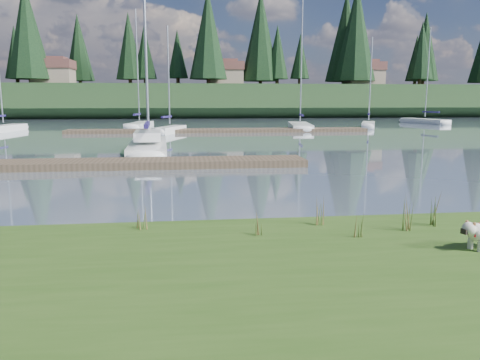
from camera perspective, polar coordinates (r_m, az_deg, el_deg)
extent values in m
plane|color=slate|center=(40.90, -5.29, 5.79)|extent=(200.00, 200.00, 0.00)
cube|color=#314E19|center=(5.56, 5.71, -18.13)|extent=(60.00, 9.00, 0.35)
cube|color=#1B3218|center=(83.80, -6.16, 9.47)|extent=(200.00, 20.00, 5.00)
cylinder|color=silver|center=(8.53, 27.24, -7.18)|extent=(0.09, 0.09, 0.19)
cylinder|color=silver|center=(8.65, 26.28, -6.90)|extent=(0.09, 0.09, 0.19)
ellipsoid|color=silver|center=(8.38, 26.13, -5.33)|extent=(0.27, 0.28, 0.21)
cube|color=black|center=(8.32, 25.69, -5.67)|extent=(0.09, 0.12, 0.08)
cube|color=white|center=(25.44, -11.08, 3.79)|extent=(2.23, 8.31, 0.70)
ellipsoid|color=white|center=(29.53, -10.86, 4.59)|extent=(1.89, 2.32, 0.70)
cylinder|color=silver|center=(26.41, -11.54, 18.83)|extent=(0.14, 0.14, 12.48)
cube|color=#1F1750|center=(24.12, -11.27, 6.64)|extent=(0.36, 3.75, 0.20)
cube|color=white|center=(24.91, -11.17, 5.35)|extent=(1.44, 3.05, 0.45)
cube|color=#4C3D2C|center=(20.17, -15.03, 1.93)|extent=(16.00, 2.00, 0.30)
cube|color=#4C3D2C|center=(40.99, -2.49, 6.04)|extent=(26.00, 2.20, 0.30)
cube|color=white|center=(46.88, -26.84, 5.56)|extent=(2.29, 6.18, 0.70)
ellipsoid|color=white|center=(49.55, -25.17, 5.85)|extent=(1.56, 1.83, 0.70)
cube|color=white|center=(48.28, -12.14, 6.47)|extent=(2.41, 6.97, 0.70)
ellipsoid|color=white|center=(51.61, -11.32, 6.70)|extent=(1.72, 2.04, 0.70)
cylinder|color=silver|center=(48.33, -12.40, 13.49)|extent=(0.12, 0.12, 10.67)
cube|color=#1F1750|center=(47.32, -12.44, 7.83)|extent=(0.55, 2.72, 0.20)
cube|color=white|center=(40.31, -8.54, 5.98)|extent=(2.82, 5.17, 0.70)
ellipsoid|color=white|center=(42.68, -7.28, 6.21)|extent=(1.51, 1.68, 0.70)
cylinder|color=silver|center=(40.29, -8.70, 12.49)|extent=(0.12, 0.12, 7.99)
cube|color=#1F1750|center=(39.62, -8.95, 7.62)|extent=(0.88, 1.97, 0.20)
cube|color=white|center=(45.43, 7.33, 6.42)|extent=(3.10, 8.22, 0.70)
ellipsoid|color=white|center=(49.42, 6.94, 6.69)|extent=(2.08, 2.44, 0.70)
cylinder|color=silver|center=(45.55, 7.51, 14.93)|extent=(0.12, 0.12, 12.34)
cube|color=#1F1750|center=(44.29, 7.48, 7.86)|extent=(0.71, 3.18, 0.20)
cube|color=white|center=(49.54, 15.38, 6.42)|extent=(3.16, 5.30, 0.70)
ellipsoid|color=white|center=(52.17, 15.44, 6.57)|extent=(1.62, 1.77, 0.70)
cylinder|color=silver|center=(49.52, 15.63, 11.77)|extent=(0.12, 0.12, 8.10)
cube|color=#1F1750|center=(48.78, 15.43, 7.76)|extent=(1.00, 2.00, 0.20)
cube|color=white|center=(60.50, 21.58, 6.62)|extent=(3.00, 7.09, 0.70)
ellipsoid|color=white|center=(63.17, 19.54, 6.85)|extent=(1.87, 2.16, 0.70)
cylinder|color=silver|center=(60.53, 21.93, 12.05)|extent=(0.12, 0.12, 10.32)
cube|color=#1F1750|center=(59.75, 22.24, 7.69)|extent=(0.78, 2.73, 0.20)
cone|color=#475B23|center=(8.49, 1.58, -5.24)|extent=(0.03, 0.03, 0.45)
cone|color=brown|center=(8.45, 2.39, -5.63)|extent=(0.03, 0.03, 0.36)
cone|color=#475B23|center=(8.52, 1.95, -5.03)|extent=(0.03, 0.03, 0.49)
cone|color=brown|center=(8.50, 2.54, -5.70)|extent=(0.03, 0.03, 0.31)
cone|color=#475B23|center=(8.42, 1.79, -5.53)|extent=(0.03, 0.03, 0.40)
cone|color=#475B23|center=(9.25, 9.63, -3.94)|extent=(0.03, 0.03, 0.51)
cone|color=brown|center=(9.23, 10.40, -4.32)|extent=(0.03, 0.03, 0.40)
cone|color=#475B23|center=(9.29, 9.94, -3.73)|extent=(0.03, 0.03, 0.56)
cone|color=brown|center=(9.28, 10.50, -4.40)|extent=(0.03, 0.03, 0.35)
cone|color=#475B23|center=(9.19, 9.89, -4.20)|extent=(0.03, 0.03, 0.46)
cone|color=#475B23|center=(9.31, 19.24, -3.64)|extent=(0.03, 0.03, 0.71)
cone|color=brown|center=(9.31, 20.02, -4.13)|extent=(0.03, 0.03, 0.57)
cone|color=#475B23|center=(9.35, 19.51, -3.37)|extent=(0.03, 0.03, 0.78)
cone|color=brown|center=(9.37, 20.06, -4.27)|extent=(0.03, 0.03, 0.49)
cone|color=#475B23|center=(9.25, 19.56, -3.96)|extent=(0.03, 0.03, 0.64)
cone|color=#475B23|center=(9.07, -12.20, -4.35)|extent=(0.03, 0.03, 0.49)
cone|color=brown|center=(9.01, -11.53, -4.75)|extent=(0.03, 0.03, 0.39)
cone|color=#475B23|center=(9.09, -11.81, -4.15)|extent=(0.03, 0.03, 0.54)
cone|color=brown|center=(9.05, -11.31, -4.83)|extent=(0.03, 0.03, 0.34)
cone|color=#475B23|center=(9.00, -12.11, -4.62)|extent=(0.03, 0.03, 0.44)
cone|color=#475B23|center=(8.65, 13.61, -5.23)|extent=(0.03, 0.03, 0.45)
cone|color=brown|center=(8.64, 14.44, -5.60)|extent=(0.03, 0.03, 0.36)
cone|color=#475B23|center=(8.69, 13.92, -5.02)|extent=(0.03, 0.03, 0.50)
cone|color=brown|center=(8.69, 14.53, -5.66)|extent=(0.03, 0.03, 0.32)
cone|color=#475B23|center=(8.59, 13.91, -5.50)|extent=(0.03, 0.03, 0.41)
cone|color=#475B23|center=(9.83, 22.40, -3.35)|extent=(0.03, 0.03, 0.64)
cone|color=brown|center=(9.83, 23.13, -3.77)|extent=(0.03, 0.03, 0.51)
cone|color=#475B23|center=(9.87, 22.63, -3.11)|extent=(0.03, 0.03, 0.70)
cone|color=brown|center=(9.89, 23.16, -3.89)|extent=(0.03, 0.03, 0.45)
cone|color=#475B23|center=(9.77, 22.72, -3.62)|extent=(0.03, 0.03, 0.58)
cube|color=#33281C|center=(9.64, 0.01, -6.52)|extent=(60.00, 0.50, 0.14)
cylinder|color=#382619|center=(82.39, -24.16, 11.06)|extent=(0.60, 0.60, 1.80)
cone|color=black|center=(83.04, -24.54, 16.33)|extent=(6.60, 6.60, 15.00)
cylinder|color=#382619|center=(83.33, -13.23, 11.61)|extent=(0.60, 0.60, 1.80)
cone|color=black|center=(83.75, -13.39, 15.61)|extent=(4.84, 4.84, 11.00)
cylinder|color=#382619|center=(76.96, -3.85, 12.02)|extent=(0.60, 0.60, 1.80)
cone|color=black|center=(77.59, -3.91, 17.34)|extent=(6.16, 6.16, 14.00)
cylinder|color=#382619|center=(82.44, 4.54, 11.86)|extent=(0.60, 0.60, 1.80)
cone|color=black|center=(82.77, 4.59, 15.28)|extent=(3.96, 3.96, 9.00)
cylinder|color=#382619|center=(84.05, 13.72, 11.58)|extent=(0.60, 0.60, 1.80)
cone|color=black|center=(84.74, 13.95, 17.05)|extent=(7.04, 7.04, 16.00)
cylinder|color=#382619|center=(92.51, 21.36, 11.00)|extent=(0.60, 0.60, 1.80)
cone|color=black|center=(92.93, 21.61, 14.88)|extent=(5.28, 5.28, 12.00)
cube|color=gray|center=(83.53, -21.77, 11.53)|extent=(6.00, 5.00, 2.80)
cube|color=brown|center=(83.65, -21.86, 12.96)|extent=(6.30, 5.30, 1.40)
cube|color=brown|center=(83.70, -21.90, 13.51)|extent=(4.20, 3.60, 0.70)
cube|color=gray|center=(82.18, -1.90, 12.24)|extent=(6.00, 5.00, 2.80)
cube|color=brown|center=(82.30, -1.91, 13.70)|extent=(6.30, 5.30, 1.40)
cube|color=brown|center=(82.36, -1.92, 14.26)|extent=(4.20, 3.60, 0.70)
cube|color=gray|center=(85.71, 14.78, 11.83)|extent=(6.00, 5.00, 2.80)
cube|color=brown|center=(85.83, 14.84, 13.23)|extent=(6.30, 5.30, 1.40)
cube|color=brown|center=(85.89, 14.86, 13.76)|extent=(4.20, 3.60, 0.70)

